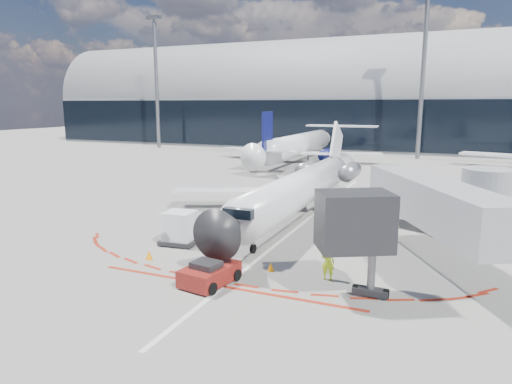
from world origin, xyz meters
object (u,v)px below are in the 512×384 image
at_px(pushback_tug, 210,273).
at_px(uld_container, 180,228).
at_px(ramp_worker, 328,262).
at_px(regional_jet, 305,186).

bearing_deg(pushback_tug, uld_container, 143.18).
bearing_deg(ramp_worker, uld_container, -18.34).
height_order(pushback_tug, ramp_worker, ramp_worker).
bearing_deg(pushback_tug, ramp_worker, 37.32).
distance_m(pushback_tug, uld_container, 6.99).
distance_m(regional_jet, ramp_worker, 13.74).
height_order(pushback_tug, uld_container, uld_container).
xyz_separation_m(ramp_worker, uld_container, (-10.08, 2.20, 0.13)).
relative_size(ramp_worker, uld_container, 0.75).
xyz_separation_m(regional_jet, uld_container, (-4.97, -10.47, -1.33)).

